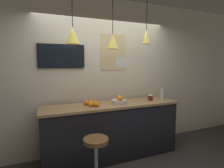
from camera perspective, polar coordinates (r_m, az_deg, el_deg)
The scene contains 13 objects.
back_wall at distance 3.40m, azimuth -2.55°, elevation 2.72°, with size 8.00×0.06×2.90m.
service_counter at distance 3.24m, azimuth 0.00°, elevation -14.89°, with size 2.44×0.59×0.98m.
bar_stool at distance 2.62m, azimuth -5.23°, elevation -21.64°, with size 0.39×0.39×0.66m.
fruit_bowl at distance 3.10m, azimuth 2.37°, elevation -5.45°, with size 0.27×0.27×0.15m.
orange_pile at distance 2.98m, azimuth -6.58°, elevation -6.21°, with size 0.23×0.27×0.09m.
juice_bottle at distance 3.58m, azimuth 16.05°, elevation -3.35°, with size 0.06×0.06×0.22m.
spread_jar at distance 3.43m, azimuth 12.43°, elevation -4.41°, with size 0.10×0.10×0.10m.
pendant_lamp_left at distance 2.84m, azimuth -12.66°, elevation 15.19°, with size 0.21×0.21×0.82m.
pendant_lamp_middle at distance 3.01m, azimuth 0.22°, elevation 13.79°, with size 0.20×0.20×0.87m.
pendant_lamp_right at distance 3.33m, azimuth 11.17°, elevation 14.93°, with size 0.15×0.15×0.76m.
mounted_tv at distance 3.17m, azimuth -16.10°, elevation 8.74°, with size 0.78×0.04×0.41m.
hanging_menu_board at distance 2.86m, azimuth 3.45°, elevation 7.01°, with size 0.24×0.01×0.17m.
wall_poster at distance 3.43m, azimuth 0.39°, elevation 10.34°, with size 0.51×0.01×0.69m.
Camera 1 is at (-1.12, -2.12, 1.69)m, focal length 28.00 mm.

